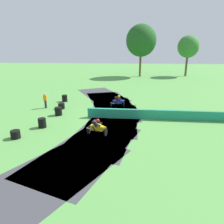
{
  "coord_description": "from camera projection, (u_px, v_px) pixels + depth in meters",
  "views": [
    {
      "loc": [
        1.25,
        -19.1,
        6.67
      ],
      "look_at": [
        -0.06,
        -1.01,
        0.9
      ],
      "focal_mm": 34.24,
      "sensor_mm": 36.0,
      "label": 1
    }
  ],
  "objects": [
    {
      "name": "track_asphalt",
      "position": [
        102.0,
        117.0,
        20.36
      ],
      "size": [
        9.71,
        29.29,
        0.01
      ],
      "color": "#3D3D42",
      "rests_on": "ground"
    },
    {
      "name": "tree_far_left",
      "position": [
        188.0,
        47.0,
        45.07
      ],
      "size": [
        4.41,
        4.41,
        8.52
      ],
      "color": "brown",
      "rests_on": "ground"
    },
    {
      "name": "ground_plane",
      "position": [
        113.0,
        118.0,
        20.26
      ],
      "size": [
        120.0,
        120.0,
        0.0
      ],
      "primitive_type": "plane",
      "color": "#569947"
    },
    {
      "name": "track_marshal",
      "position": [
        45.0,
        101.0,
        23.16
      ],
      "size": [
        0.34,
        0.24,
        1.63
      ],
      "color": "#232328",
      "rests_on": "ground"
    },
    {
      "name": "tire_stack_mid_a",
      "position": [
        42.0,
        123.0,
        17.82
      ],
      "size": [
        0.65,
        0.65,
        0.8
      ],
      "color": "black",
      "rests_on": "ground"
    },
    {
      "name": "motorcycle_lead_yellow",
      "position": [
        98.0,
        127.0,
        16.21
      ],
      "size": [
        1.7,
        1.02,
        1.43
      ],
      "color": "black",
      "rests_on": "ground"
    },
    {
      "name": "tire_stack_near",
      "position": [
        15.0,
        134.0,
        15.79
      ],
      "size": [
        0.7,
        0.7,
        0.6
      ],
      "color": "black",
      "rests_on": "ground"
    },
    {
      "name": "tree_far_right",
      "position": [
        141.0,
        41.0,
        44.17
      ],
      "size": [
        6.25,
        6.25,
        10.68
      ],
      "color": "brown",
      "rests_on": "ground"
    },
    {
      "name": "safety_barrier",
      "position": [
        177.0,
        115.0,
        19.57
      ],
      "size": [
        16.7,
        0.73,
        0.9
      ],
      "primitive_type": "cube",
      "rotation": [
        0.0,
        0.0,
        -1.6
      ],
      "color": "#1E8466",
      "rests_on": "ground"
    },
    {
      "name": "motorcycle_chase_blue",
      "position": [
        118.0,
        101.0,
        23.55
      ],
      "size": [
        1.7,
        1.0,
        1.43
      ],
      "color": "black",
      "rests_on": "ground"
    },
    {
      "name": "tire_stack_extra_a",
      "position": [
        65.0,
        98.0,
        25.93
      ],
      "size": [
        0.64,
        0.64,
        0.8
      ],
      "color": "black",
      "rests_on": "ground"
    },
    {
      "name": "tire_stack_mid_b",
      "position": [
        58.0,
        111.0,
        20.91
      ],
      "size": [
        0.7,
        0.7,
        0.8
      ],
      "color": "black",
      "rests_on": "ground"
    },
    {
      "name": "tire_stack_far",
      "position": [
        61.0,
        106.0,
        23.05
      ],
      "size": [
        0.7,
        0.7,
        0.6
      ],
      "color": "black",
      "rests_on": "ground"
    }
  ]
}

